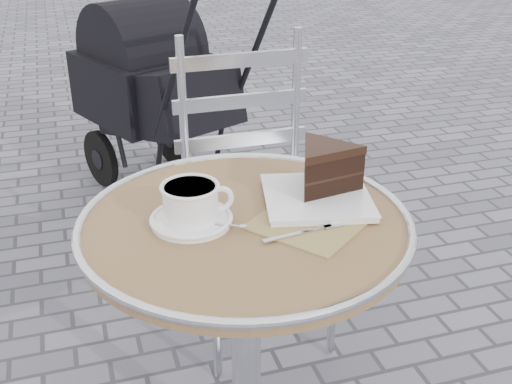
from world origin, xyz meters
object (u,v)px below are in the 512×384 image
object	(u,v)px
cafe_table	(245,284)
cake_plate_set	(323,174)
bistro_chair	(249,155)
baby_stroller	(159,98)
cappuccino_set	(192,206)

from	to	relation	value
cafe_table	cake_plate_set	size ratio (longest dim) A/B	1.98
bistro_chair	baby_stroller	bearing A→B (deg)	95.92
cafe_table	cake_plate_set	distance (m)	0.30
cafe_table	baby_stroller	distance (m)	1.72
cappuccino_set	baby_stroller	distance (m)	1.73
cappuccino_set	cake_plate_set	distance (m)	0.31
baby_stroller	cafe_table	bearing A→B (deg)	-116.47
cappuccino_set	baby_stroller	world-z (taller)	baby_stroller
cake_plate_set	baby_stroller	size ratio (longest dim) A/B	0.35
cappuccino_set	bistro_chair	xyz separation A→B (m)	(0.30, 0.60, -0.17)
cake_plate_set	baby_stroller	xyz separation A→B (m)	(-0.11, 1.66, -0.33)
bistro_chair	cafe_table	bearing A→B (deg)	-107.23
cappuccino_set	cake_plate_set	bearing A→B (deg)	7.02
cake_plate_set	bistro_chair	size ratio (longest dim) A/B	0.39
baby_stroller	cake_plate_set	bearing A→B (deg)	-109.73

